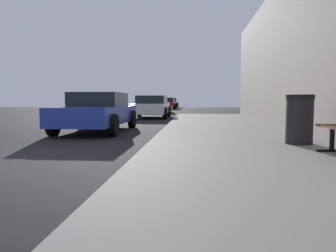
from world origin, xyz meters
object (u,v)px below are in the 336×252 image
trash_bin (299,119)px  car_blue (98,112)px  car_black (156,104)px  car_red (167,103)px  car_yellow (171,103)px  car_white (151,107)px

trash_bin → car_blue: bearing=144.0°
trash_bin → car_black: car_black is taller
trash_bin → car_red: (-5.14, 30.28, -0.00)m
car_black → car_yellow: same height
car_white → car_black: bearing=-85.6°
car_blue → car_yellow: bearing=-90.0°
car_blue → car_yellow: size_ratio=1.10×
car_blue → car_white: (0.70, 8.19, -0.00)m
car_blue → car_white: same height
car_blue → car_red: 26.48m
car_red → car_yellow: same height
car_white → car_red: bearing=-88.1°
trash_bin → car_white: 12.82m
car_black → car_red: 9.95m
trash_bin → car_red: bearing=99.6°
car_white → car_red: (-0.60, 18.29, -0.00)m
car_yellow → car_red: bearing=90.7°
trash_bin → car_white: bearing=110.7°
car_white → car_red: same height
trash_bin → car_black: 20.99m
car_white → car_black: (-0.65, 8.35, 0.00)m
car_blue → trash_bin: bearing=144.0°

